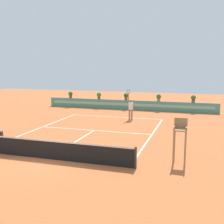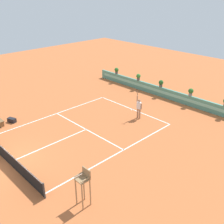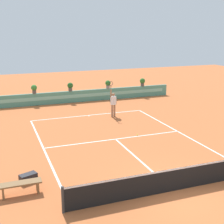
% 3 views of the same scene
% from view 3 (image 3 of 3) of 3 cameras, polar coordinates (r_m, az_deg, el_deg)
% --- Properties ---
extents(ground_plane, '(60.00, 60.00, 0.00)m').
position_cam_3_polar(ground_plane, '(18.05, 1.08, -5.28)').
color(ground_plane, '#BC6033').
extents(court_lines, '(8.32, 11.94, 0.01)m').
position_cam_3_polar(court_lines, '(18.68, 0.27, -4.55)').
color(court_lines, white).
rests_on(court_lines, ground).
extents(net, '(8.92, 0.10, 1.00)m').
position_cam_3_polar(net, '(12.91, 11.15, -11.64)').
color(net, '#333333').
rests_on(net, ground).
extents(back_wall_barrier, '(18.00, 0.21, 1.00)m').
position_cam_3_polar(back_wall_barrier, '(27.47, -6.92, 2.75)').
color(back_wall_barrier, '#4C8E7A').
rests_on(back_wall_barrier, ground).
extents(bench_courtside, '(1.60, 0.44, 0.51)m').
position_cam_3_polar(bench_courtside, '(12.94, -16.07, -12.55)').
color(bench_courtside, brown).
rests_on(bench_courtside, ground).
extents(gear_bag, '(0.78, 0.58, 0.36)m').
position_cam_3_polar(gear_bag, '(13.93, -14.73, -11.32)').
color(gear_bag, black).
rests_on(gear_bag, ground).
extents(tennis_player, '(0.61, 0.29, 2.58)m').
position_cam_3_polar(tennis_player, '(22.67, 0.23, 1.70)').
color(tennis_player, '#9E7051').
rests_on(tennis_player, ground).
extents(tennis_ball_near_baseline, '(0.07, 0.07, 0.07)m').
position_cam_3_polar(tennis_ball_near_baseline, '(19.07, 4.54, -4.09)').
color(tennis_ball_near_baseline, '#CCE033').
rests_on(tennis_ball_near_baseline, ground).
extents(potted_plant_far_right, '(0.48, 0.48, 0.72)m').
position_cam_3_polar(potted_plant_far_right, '(29.48, 5.46, 5.42)').
color(potted_plant_far_right, '#514C47').
rests_on(potted_plant_far_right, back_wall_barrier).
extents(potted_plant_right, '(0.48, 0.48, 0.72)m').
position_cam_3_polar(potted_plant_right, '(28.19, -0.72, 5.05)').
color(potted_plant_right, gray).
rests_on(potted_plant_right, back_wall_barrier).
extents(potted_plant_centre, '(0.48, 0.48, 0.72)m').
position_cam_3_polar(potted_plant_centre, '(27.24, -7.48, 4.59)').
color(potted_plant_centre, '#514C47').
rests_on(potted_plant_centre, back_wall_barrier).
extents(potted_plant_left, '(0.48, 0.48, 0.72)m').
position_cam_3_polar(potted_plant_left, '(26.74, -13.76, 4.09)').
color(potted_plant_left, '#514C47').
rests_on(potted_plant_left, back_wall_barrier).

